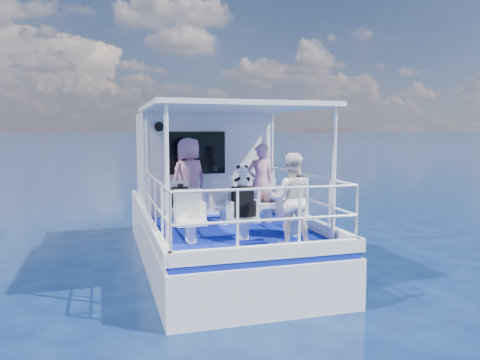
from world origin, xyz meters
name	(u,v)px	position (x,y,z in m)	size (l,w,h in m)	color
ground	(227,272)	(0.00, 0.00, 0.00)	(2000.00, 2000.00, 0.00)	#08163B
hull	(215,259)	(0.00, 1.00, 0.00)	(3.00, 7.00, 1.60)	white
deck	(215,219)	(0.00, 1.00, 0.85)	(2.90, 6.90, 0.10)	navy
cabin	(202,161)	(0.00, 2.30, 2.00)	(2.85, 2.00, 2.20)	white
canopy	(229,107)	(0.00, -0.20, 3.14)	(3.00, 3.20, 0.08)	white
canopy_posts	(230,170)	(0.00, -0.25, 2.00)	(2.77, 2.97, 2.20)	white
railings	(235,205)	(0.00, -0.58, 1.40)	(2.84, 3.59, 1.00)	white
seat_port_fwd	(178,217)	(-0.90, 0.20, 1.09)	(0.48, 0.46, 0.38)	white
seat_center_fwd	(224,215)	(0.00, 0.20, 1.09)	(0.48, 0.46, 0.38)	white
seat_stbd_fwd	(268,212)	(0.90, 0.20, 1.09)	(0.48, 0.46, 0.38)	white
seat_port_aft	(191,231)	(-0.90, -1.10, 1.09)	(0.48, 0.46, 0.38)	white
seat_center_aft	(244,228)	(0.00, -1.10, 1.09)	(0.48, 0.46, 0.38)	white
seat_stbd_aft	(293,225)	(0.90, -1.10, 1.09)	(0.48, 0.46, 0.38)	white
passenger_port_fwd	(189,179)	(-0.58, 0.78, 1.74)	(0.63, 0.45, 1.68)	#C68099
passenger_stbd_fwd	(260,182)	(0.81, 0.38, 1.68)	(0.57, 0.37, 1.55)	#CB83A2
passenger_stbd_aft	(291,199)	(0.59, -1.73, 1.63)	(0.71, 0.56, 1.47)	silver
backpack_port	(180,197)	(-0.86, 0.18, 1.47)	(0.29, 0.16, 0.38)	black
backpack_center	(242,202)	(-0.02, -1.11, 1.53)	(0.34, 0.19, 0.51)	black
compact_camera	(180,185)	(-0.86, 0.16, 1.69)	(0.10, 0.06, 0.06)	black
panda	(242,176)	(-0.02, -1.08, 1.96)	(0.23, 0.19, 0.36)	silver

